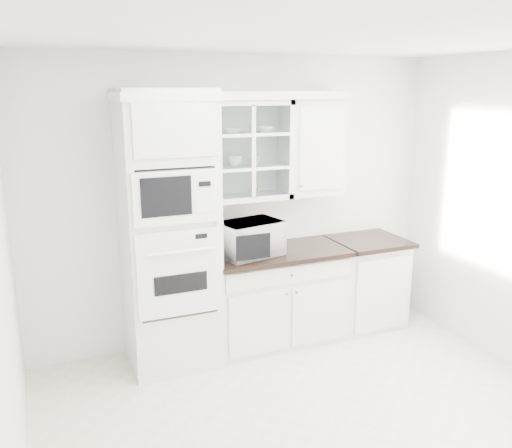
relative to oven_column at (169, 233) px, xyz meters
name	(u,v)px	position (x,y,z in m)	size (l,w,h in m)	color
ground	(324,429)	(0.75, -1.42, -1.19)	(4.00, 3.50, 0.01)	beige
room_shell	(302,177)	(0.75, -0.99, 0.58)	(4.00, 3.50, 2.70)	white
oven_column	(169,233)	(0.00, 0.00, 0.00)	(0.76, 0.68, 2.40)	silver
base_cabinet_run	(277,295)	(1.03, 0.03, -0.74)	(1.32, 0.67, 0.92)	silver
extra_base_cabinet	(365,281)	(2.03, 0.03, -0.74)	(0.72, 0.67, 0.92)	silver
upper_cabinet_glass	(247,150)	(0.78, 0.17, 0.65)	(0.80, 0.33, 0.90)	silver
upper_cabinet_solid	(313,147)	(1.46, 0.17, 0.65)	(0.55, 0.33, 0.90)	silver
crown_molding	(236,95)	(0.68, 0.14, 1.14)	(2.14, 0.38, 0.07)	silver
countertop_microwave	(249,238)	(0.73, -0.01, -0.12)	(0.54, 0.45, 0.32)	white
bowl_a	(230,130)	(0.62, 0.17, 0.84)	(0.20, 0.20, 0.05)	white
bowl_b	(264,129)	(0.95, 0.15, 0.84)	(0.18, 0.18, 0.06)	white
cup_a	(235,161)	(0.67, 0.17, 0.56)	(0.13, 0.13, 0.10)	white
cup_b	(254,160)	(0.85, 0.16, 0.56)	(0.10, 0.10, 0.10)	white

